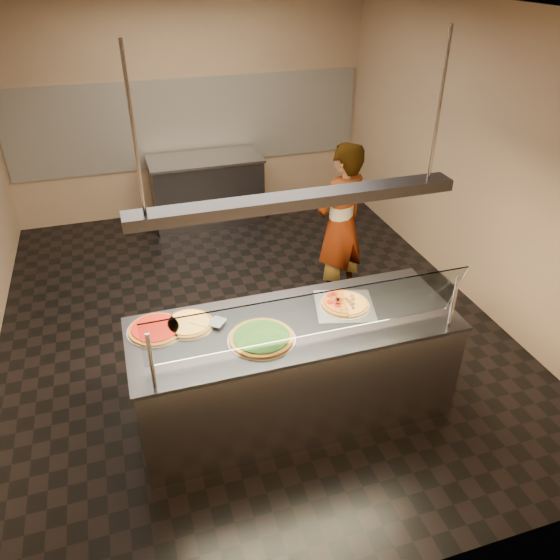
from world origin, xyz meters
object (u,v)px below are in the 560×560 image
object	(u,v)px
pizza_spinach	(261,337)
prep_table	(207,189)
perforated_tray	(344,305)
half_pizza_sausage	(355,301)
heat_lamp_housing	(297,200)
pizza_tomato	(156,329)
pizza_spatula	(206,323)
half_pizza_pepperoni	(334,304)
worker	(340,226)
serving_counter	(294,369)
sneeze_guard	(311,316)
pizza_cheese	(189,323)

from	to	relation	value
pizza_spinach	prep_table	distance (m)	4.15
perforated_tray	half_pizza_sausage	world-z (taller)	half_pizza_sausage
heat_lamp_housing	prep_table	bearing A→B (deg)	89.23
pizza_tomato	pizza_spatula	distance (m)	0.38
pizza_spatula	heat_lamp_housing	xyz separation A→B (m)	(0.66, -0.16, 0.99)
half_pizza_pepperoni	pizza_spinach	size ratio (longest dim) A/B	0.82
perforated_tray	prep_table	size ratio (longest dim) A/B	0.37
pizza_spinach	worker	distance (m)	2.13
pizza_spinach	worker	world-z (taller)	worker
serving_counter	sneeze_guard	bearing A→B (deg)	-90.00
perforated_tray	serving_counter	bearing A→B (deg)	-168.04
half_pizza_sausage	pizza_spinach	xyz separation A→B (m)	(-0.85, -0.22, -0.01)
pizza_spatula	sneeze_guard	bearing A→B (deg)	-37.64
sneeze_guard	heat_lamp_housing	bearing A→B (deg)	90.00
half_pizza_sausage	heat_lamp_housing	distance (m)	1.14
half_pizza_sausage	pizza_spinach	bearing A→B (deg)	-165.49
sneeze_guard	worker	distance (m)	2.17
perforated_tray	pizza_tomato	size ratio (longest dim) A/B	1.30
half_pizza_pepperoni	heat_lamp_housing	xyz separation A→B (m)	(-0.37, -0.10, 0.99)
pizza_cheese	perforated_tray	bearing A→B (deg)	-5.61
pizza_spatula	worker	size ratio (longest dim) A/B	0.16
serving_counter	perforated_tray	bearing A→B (deg)	11.96
worker	serving_counter	bearing A→B (deg)	30.72
pizza_tomato	pizza_spatula	world-z (taller)	pizza_spatula
serving_counter	pizza_spinach	bearing A→B (deg)	-157.84
perforated_tray	half_pizza_pepperoni	distance (m)	0.10
pizza_spatula	heat_lamp_housing	distance (m)	1.20
half_pizza_pepperoni	pizza_cheese	distance (m)	1.16
serving_counter	half_pizza_pepperoni	world-z (taller)	half_pizza_pepperoni
pizza_spinach	heat_lamp_housing	xyz separation A→B (m)	(0.30, 0.12, 1.00)
perforated_tray	pizza_tomato	xyz separation A→B (m)	(-1.49, 0.13, 0.01)
pizza_cheese	pizza_spinach	bearing A→B (deg)	-35.18
sneeze_guard	pizza_cheese	size ratio (longest dim) A/B	5.84
serving_counter	half_pizza_sausage	bearing A→B (deg)	10.03
serving_counter	perforated_tray	size ratio (longest dim) A/B	4.52
prep_table	worker	world-z (taller)	worker
pizza_tomato	heat_lamp_housing	world-z (taller)	heat_lamp_housing
pizza_tomato	worker	size ratio (longest dim) A/B	0.24
sneeze_guard	heat_lamp_housing	size ratio (longest dim) A/B	1.01
pizza_tomato	pizza_spatula	xyz separation A→B (m)	(0.38, -0.06, 0.01)
serving_counter	pizza_tomato	size ratio (longest dim) A/B	5.86
pizza_spinach	prep_table	xyz separation A→B (m)	(0.35, 4.11, -0.48)
pizza_spinach	prep_table	world-z (taller)	pizza_spinach
perforated_tray	half_pizza_sausage	distance (m)	0.09
half_pizza_sausage	worker	world-z (taller)	worker
half_pizza_sausage	prep_table	size ratio (longest dim) A/B	0.27
pizza_cheese	prep_table	size ratio (longest dim) A/B	0.26
perforated_tray	prep_table	world-z (taller)	perforated_tray
serving_counter	half_pizza_pepperoni	distance (m)	0.63
serving_counter	heat_lamp_housing	distance (m)	1.48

